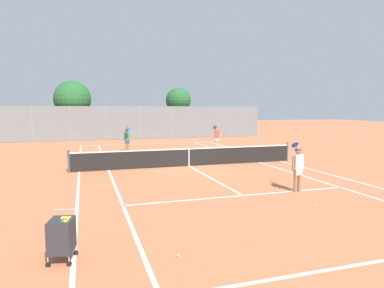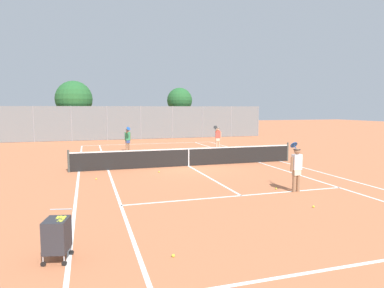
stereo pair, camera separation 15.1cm
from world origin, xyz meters
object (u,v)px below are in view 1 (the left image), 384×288
at_px(ball_cart, 62,235).
at_px(loose_tennis_ball_2, 277,188).
at_px(loose_tennis_ball_1, 97,179).
at_px(loose_tennis_ball_4, 315,206).
at_px(tennis_net, 189,157).
at_px(player_far_left, 127,139).
at_px(player_far_right, 217,137).
at_px(tree_behind_left, 72,100).
at_px(loose_tennis_ball_5, 178,256).
at_px(tree_behind_right, 178,101).
at_px(player_near_side, 298,167).
at_px(loose_tennis_ball_0, 237,153).
at_px(loose_tennis_ball_3, 160,172).

distance_m(ball_cart, loose_tennis_ball_2, 8.42).
relative_size(loose_tennis_ball_1, loose_tennis_ball_4, 1.00).
xyz_separation_m(tennis_net, player_far_left, (-2.38, 6.88, 0.42)).
bearing_deg(player_far_right, loose_tennis_ball_4, -100.28).
relative_size(loose_tennis_ball_2, tree_behind_left, 0.01).
bearing_deg(tree_behind_left, player_far_left, -71.51).
distance_m(loose_tennis_ball_5, tree_behind_right, 31.03).
bearing_deg(ball_cart, player_far_left, 78.82).
bearing_deg(tree_behind_right, tennis_net, -103.70).
distance_m(player_near_side, player_far_left, 14.10).
bearing_deg(loose_tennis_ball_0, loose_tennis_ball_2, -106.67).
xyz_separation_m(loose_tennis_ball_4, tree_behind_right, (3.18, 27.57, 3.75)).
distance_m(player_near_side, loose_tennis_ball_1, 8.20).
xyz_separation_m(player_near_side, loose_tennis_ball_1, (-6.91, 4.33, -0.89)).
xyz_separation_m(ball_cart, loose_tennis_ball_2, (7.37, 4.03, -0.50)).
xyz_separation_m(player_far_left, loose_tennis_ball_5, (-1.08, -17.39, -0.89)).
bearing_deg(tree_behind_left, ball_cart, -88.88).
xyz_separation_m(player_far_right, loose_tennis_ball_2, (-2.55, -12.49, -0.89)).
xyz_separation_m(player_far_right, tree_behind_left, (-10.48, 11.95, 2.86)).
height_order(player_far_left, player_far_right, same).
height_order(loose_tennis_ball_3, tree_behind_left, tree_behind_left).
relative_size(ball_cart, loose_tennis_ball_3, 14.58).
height_order(tennis_net, loose_tennis_ball_5, tennis_net).
bearing_deg(player_far_right, loose_tennis_ball_0, -81.72).
relative_size(player_near_side, loose_tennis_ball_2, 26.88).
height_order(loose_tennis_ball_1, loose_tennis_ball_3, same).
distance_m(loose_tennis_ball_0, tree_behind_left, 18.61).
bearing_deg(ball_cart, loose_tennis_ball_4, 12.49).
xyz_separation_m(player_far_left, loose_tennis_ball_0, (6.98, -3.01, -0.89)).
bearing_deg(loose_tennis_ball_2, ball_cart, -151.32).
xyz_separation_m(player_near_side, loose_tennis_ball_5, (-5.61, -4.04, -0.89)).
xyz_separation_m(ball_cart, tree_behind_left, (-0.56, 28.48, 3.25)).
height_order(tennis_net, tree_behind_left, tree_behind_left).
xyz_separation_m(tennis_net, loose_tennis_ball_2, (1.66, -5.94, -0.48)).
relative_size(loose_tennis_ball_0, loose_tennis_ball_3, 1.00).
height_order(loose_tennis_ball_0, loose_tennis_ball_4, same).
bearing_deg(tree_behind_right, tree_behind_left, -176.38).
bearing_deg(ball_cart, loose_tennis_ball_1, 83.07).
bearing_deg(player_far_left, tree_behind_right, 60.19).
height_order(player_near_side, loose_tennis_ball_4, player_near_side).
bearing_deg(loose_tennis_ball_0, tree_behind_left, 126.60).
relative_size(loose_tennis_ball_0, tree_behind_right, 0.01).
bearing_deg(loose_tennis_ball_5, loose_tennis_ball_1, 98.80).
distance_m(player_far_right, loose_tennis_ball_1, 12.52).
relative_size(loose_tennis_ball_1, loose_tennis_ball_3, 1.00).
bearing_deg(loose_tennis_ball_3, ball_cart, -113.97).
xyz_separation_m(player_far_right, tree_behind_right, (0.47, 12.65, 2.85)).
bearing_deg(loose_tennis_ball_5, player_far_left, 86.43).
relative_size(loose_tennis_ball_0, loose_tennis_ball_5, 1.00).
bearing_deg(player_far_right, loose_tennis_ball_3, -127.65).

